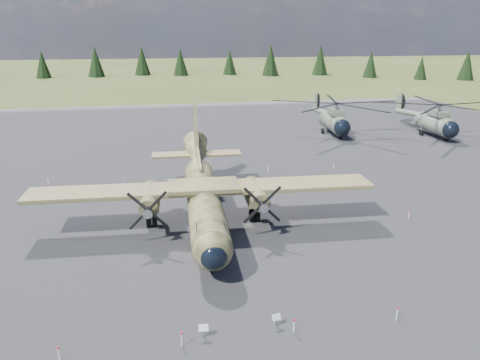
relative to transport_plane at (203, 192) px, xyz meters
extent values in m
plane|color=#4F5D29|center=(0.99, -2.87, -2.65)|extent=(500.00, 500.00, 0.00)
cube|color=#555459|center=(0.99, 7.13, -2.65)|extent=(120.00, 120.00, 0.04)
cylinder|color=#2F361D|center=(-0.08, -1.48, -0.44)|extent=(3.59, 17.39, 2.69)
sphere|color=#2F361D|center=(-0.53, -10.11, -0.44)|extent=(2.77, 2.77, 2.63)
sphere|color=black|center=(-0.56, -10.64, -0.49)|extent=(2.03, 2.03, 1.93)
cube|color=black|center=(-0.45, -8.58, 0.28)|extent=(2.00, 1.63, 0.53)
cone|color=#2F361D|center=(0.52, 9.83, 0.57)|extent=(2.98, 6.73, 4.04)
cube|color=#9A9D9F|center=(-0.03, -0.53, -1.54)|extent=(2.12, 5.85, 0.48)
cube|color=#30391E|center=(-0.05, -1.00, 0.66)|extent=(27.96, 4.72, 0.34)
cube|color=#2F361D|center=(-0.05, -1.00, 0.87)|extent=(5.93, 3.75, 0.34)
cylinder|color=#2F361D|center=(-4.38, -1.06, 0.13)|extent=(1.70, 5.06, 1.44)
cube|color=#2F361D|center=(-4.34, -0.30, -0.49)|extent=(1.61, 3.33, 0.77)
cone|color=gray|center=(-4.54, -4.18, 0.13)|extent=(0.77, 0.90, 0.73)
cylinder|color=black|center=(-4.34, -0.30, -2.12)|extent=(0.90, 1.10, 1.06)
cylinder|color=#2F361D|center=(4.24, -1.52, 0.13)|extent=(1.70, 5.06, 1.44)
cube|color=#2F361D|center=(4.28, -0.75, -0.49)|extent=(1.61, 3.33, 0.77)
cone|color=gray|center=(4.08, -4.63, 0.13)|extent=(0.77, 0.90, 0.73)
cylinder|color=black|center=(4.28, -0.75, -2.12)|extent=(0.90, 1.10, 1.06)
cube|color=#2F361D|center=(0.33, 6.18, 1.14)|extent=(0.65, 7.25, 1.61)
cube|color=#30391E|center=(0.54, 10.30, 0.61)|extent=(9.31, 2.59, 0.21)
cylinder|color=gray|center=(-0.47, -8.96, -1.42)|extent=(0.14, 0.14, 0.86)
cylinder|color=black|center=(-0.47, -8.96, -2.12)|extent=(0.38, 0.91, 0.90)
cylinder|color=slate|center=(23.91, 30.53, -0.67)|extent=(3.37, 7.93, 2.68)
sphere|color=black|center=(23.56, 26.69, -0.72)|extent=(2.68, 2.68, 2.46)
sphere|color=slate|center=(24.27, 34.37, -0.67)|extent=(2.68, 2.68, 2.46)
cube|color=slate|center=(23.87, 30.10, 1.05)|extent=(2.13, 3.58, 0.80)
cylinder|color=gray|center=(23.87, 30.10, 1.85)|extent=(0.42, 0.42, 1.07)
cylinder|color=slate|center=(24.63, 38.37, -0.29)|extent=(1.73, 9.19, 1.53)
cube|color=slate|center=(25.00, 42.37, 1.05)|extent=(0.37, 1.51, 2.57)
cylinder|color=black|center=(25.37, 42.33, 1.05)|extent=(0.32, 2.78, 2.79)
cylinder|color=black|center=(23.62, 27.33, -2.22)|extent=(0.37, 0.75, 0.73)
cylinder|color=black|center=(22.59, 31.94, -2.22)|extent=(0.40, 0.88, 0.86)
cylinder|color=gray|center=(22.59, 31.94, -1.66)|extent=(0.16, 0.16, 1.55)
cylinder|color=black|center=(25.47, 31.67, -2.22)|extent=(0.40, 0.88, 0.86)
cylinder|color=gray|center=(25.47, 31.67, -1.66)|extent=(0.16, 0.16, 1.55)
cylinder|color=slate|center=(38.42, 26.26, -0.66)|extent=(2.95, 7.82, 2.68)
sphere|color=black|center=(38.28, 22.40, -0.72)|extent=(2.55, 2.55, 2.47)
sphere|color=slate|center=(38.55, 30.12, -0.66)|extent=(2.55, 2.55, 2.47)
cube|color=slate|center=(38.40, 25.83, 1.06)|extent=(1.94, 3.50, 0.81)
cylinder|color=gray|center=(38.40, 25.83, 1.86)|extent=(0.40, 0.40, 1.07)
cylinder|color=slate|center=(38.69, 34.15, -0.29)|extent=(1.22, 9.19, 1.54)
cube|color=slate|center=(38.83, 38.17, 1.06)|extent=(0.29, 1.51, 2.58)
cylinder|color=black|center=(39.21, 38.16, 1.06)|extent=(0.16, 2.79, 2.79)
cylinder|color=black|center=(38.30, 23.04, -2.22)|extent=(0.33, 0.74, 0.73)
cylinder|color=black|center=(37.01, 27.60, -2.22)|extent=(0.35, 0.87, 0.86)
cylinder|color=gray|center=(37.01, 27.60, -1.65)|extent=(0.16, 0.16, 1.56)
cylinder|color=black|center=(39.91, 27.50, -2.22)|extent=(0.35, 0.87, 0.86)
cylinder|color=gray|center=(39.91, 27.50, -1.65)|extent=(0.16, 0.16, 1.56)
cube|color=gray|center=(-1.83, -15.82, -2.33)|extent=(0.10, 0.10, 0.64)
cube|color=white|center=(-1.83, -15.87, -2.02)|extent=(0.52, 0.24, 0.36)
cube|color=gray|center=(2.21, -15.57, -2.35)|extent=(0.11, 0.11, 0.60)
cube|color=white|center=(2.21, -15.63, -2.06)|extent=(0.52, 0.32, 0.34)
cylinder|color=white|center=(-9.01, -16.37, -2.25)|extent=(0.07, 0.07, 0.80)
cylinder|color=red|center=(-9.01, -16.37, -1.85)|extent=(0.12, 0.12, 0.10)
cylinder|color=white|center=(-3.01, -16.37, -2.25)|extent=(0.07, 0.07, 0.80)
cylinder|color=red|center=(-3.01, -16.37, -1.85)|extent=(0.12, 0.12, 0.10)
cylinder|color=white|center=(2.99, -16.37, -2.25)|extent=(0.07, 0.07, 0.80)
cylinder|color=red|center=(2.99, -16.37, -1.85)|extent=(0.12, 0.12, 0.10)
cylinder|color=white|center=(8.99, -16.37, -2.25)|extent=(0.07, 0.07, 0.80)
cylinder|color=red|center=(8.99, -16.37, -1.85)|extent=(0.12, 0.12, 0.10)
cylinder|color=white|center=(-15.01, 13.13, -2.25)|extent=(0.07, 0.07, 0.80)
cylinder|color=red|center=(-15.01, 13.13, -1.85)|extent=(0.12, 0.12, 0.10)
cylinder|color=white|center=(-7.01, 13.13, -2.25)|extent=(0.07, 0.07, 0.80)
cylinder|color=red|center=(-7.01, 13.13, -1.85)|extent=(0.12, 0.12, 0.10)
cylinder|color=white|center=(0.99, 13.13, -2.25)|extent=(0.07, 0.07, 0.80)
cylinder|color=red|center=(0.99, 13.13, -1.85)|extent=(0.12, 0.12, 0.10)
cylinder|color=white|center=(8.99, 13.13, -2.25)|extent=(0.07, 0.07, 0.80)
cylinder|color=red|center=(8.99, 13.13, -1.85)|extent=(0.12, 0.12, 0.10)
cylinder|color=white|center=(16.99, 13.13, -2.25)|extent=(0.07, 0.07, 0.80)
cylinder|color=red|center=(16.99, 13.13, -1.85)|extent=(0.12, 0.12, 0.10)
cylinder|color=white|center=(17.49, -2.87, -2.25)|extent=(0.07, 0.07, 0.80)
cylinder|color=red|center=(17.49, -2.87, -1.85)|extent=(0.12, 0.12, 0.10)
cone|color=black|center=(98.36, 102.96, 2.12)|extent=(5.34, 5.34, 9.54)
cone|color=black|center=(84.74, 107.26, 1.12)|extent=(4.22, 4.22, 7.53)
cone|color=black|center=(71.55, 117.29, 1.92)|extent=(5.11, 5.11, 9.13)
cone|color=black|center=(57.92, 130.08, 2.67)|extent=(5.96, 5.96, 10.63)
cone|color=black|center=(39.32, 130.50, 2.85)|extent=(6.16, 6.16, 11.00)
cone|color=black|center=(25.64, 137.71, 1.85)|extent=(5.04, 5.04, 9.00)
cone|color=black|center=(7.57, 137.14, 2.19)|extent=(5.42, 5.42, 9.67)
cone|color=black|center=(-6.01, 141.56, 2.47)|extent=(5.73, 5.73, 10.23)
cone|color=black|center=(-21.91, 137.51, 2.55)|extent=(5.82, 5.82, 10.40)
cone|color=black|center=(-39.29, 136.40, 1.93)|extent=(5.12, 5.12, 9.15)
camera|label=1|loc=(-3.90, -36.90, 12.89)|focal=35.00mm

